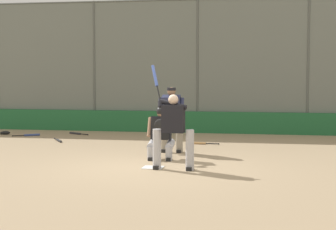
{
  "coord_description": "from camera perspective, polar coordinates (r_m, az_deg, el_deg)",
  "views": [
    {
      "loc": [
        -2.46,
        11.53,
        2.01
      ],
      "look_at": [
        -0.14,
        -1.0,
        1.05
      ],
      "focal_mm": 60.0,
      "sensor_mm": 36.0,
      "label": 1
    }
  ],
  "objects": [
    {
      "name": "ground_plane",
      "position": [
        11.96,
        -1.54,
        -5.37
      ],
      "size": [
        160.0,
        160.0,
        0.0
      ],
      "primitive_type": "plane",
      "color": "tan"
    },
    {
      "name": "home_plate_marker",
      "position": [
        11.96,
        -1.54,
        -5.34
      ],
      "size": [
        0.43,
        0.43,
        0.01
      ],
      "primitive_type": "cube",
      "color": "white",
      "rests_on": "ground_plane"
    },
    {
      "name": "backstop_fence",
      "position": [
        18.84,
        3.01,
        5.27
      ],
      "size": [
        21.66,
        0.08,
        4.47
      ],
      "color": "#515651",
      "rests_on": "ground_plane"
    },
    {
      "name": "padding_wall",
      "position": [
        18.82,
        2.95,
        -0.73
      ],
      "size": [
        21.15,
        0.18,
        0.71
      ],
      "primitive_type": "cube",
      "color": "#236638",
      "rests_on": "ground_plane"
    },
    {
      "name": "bleachers_beyond",
      "position": [
        21.76,
        3.14,
        0.56
      ],
      "size": [
        15.11,
        3.05,
        1.8
      ],
      "color": "slate",
      "rests_on": "ground_plane"
    },
    {
      "name": "batter_at_plate",
      "position": [
        11.62,
        0.49,
        -1.4
      ],
      "size": [
        1.01,
        0.66,
        2.18
      ],
      "rotation": [
        0.0,
        0.0,
        -0.04
      ],
      "color": "#B7B7BC",
      "rests_on": "ground_plane"
    },
    {
      "name": "catcher_behind_plate",
      "position": [
        13.01,
        -0.72,
        -1.73
      ],
      "size": [
        0.66,
        0.76,
        1.23
      ],
      "rotation": [
        0.0,
        0.0,
        0.05
      ],
      "color": "#B7B7BC",
      "rests_on": "ground_plane"
    },
    {
      "name": "umpire_home",
      "position": [
        14.1,
        0.36,
        -0.27
      ],
      "size": [
        0.67,
        0.4,
        1.65
      ],
      "rotation": [
        0.0,
        0.0,
        0.01
      ],
      "color": "gray",
      "rests_on": "ground_plane"
    },
    {
      "name": "spare_bat_near_backstop",
      "position": [
        18.36,
        -13.87,
        -1.99
      ],
      "size": [
        0.73,
        0.55,
        0.07
      ],
      "rotation": [
        0.0,
        0.0,
        3.77
      ],
      "color": "black",
      "rests_on": "ground_plane"
    },
    {
      "name": "spare_bat_by_padding",
      "position": [
        15.83,
        3.22,
        -2.87
      ],
      "size": [
        0.89,
        0.18,
        0.07
      ],
      "rotation": [
        0.0,
        0.0,
        6.15
      ],
      "color": "black",
      "rests_on": "ground_plane"
    },
    {
      "name": "spare_bat_third_base_side",
      "position": [
        16.75,
        -11.06,
        -2.55
      ],
      "size": [
        0.54,
        0.76,
        0.07
      ],
      "rotation": [
        0.0,
        0.0,
        2.17
      ],
      "color": "black",
      "rests_on": "ground_plane"
    },
    {
      "name": "spare_bat_first_base_side",
      "position": [
        18.54,
        -9.28,
        -1.86
      ],
      "size": [
        0.79,
        0.48,
        0.07
      ],
      "rotation": [
        0.0,
        0.0,
        5.77
      ],
      "color": "black",
      "rests_on": "ground_plane"
    },
    {
      "name": "fielding_glove_on_dirt",
      "position": [
        19.05,
        -16.22,
        -1.74
      ],
      "size": [
        0.31,
        0.24,
        0.11
      ],
      "color": "black",
      "rests_on": "ground_plane"
    }
  ]
}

